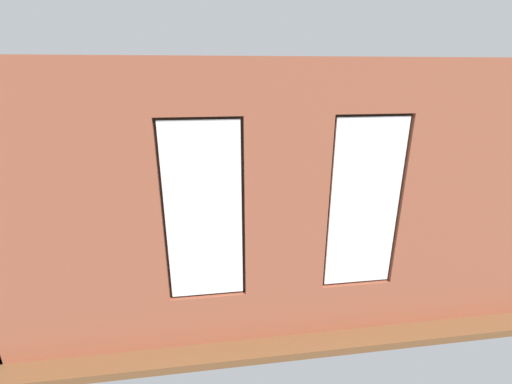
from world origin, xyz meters
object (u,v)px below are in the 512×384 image
at_px(potted_plant_between_couches, 322,255).
at_px(potted_plant_beside_window_right, 116,264).
at_px(remote_silver, 267,207).
at_px(papasan_chair, 251,187).
at_px(cup_ceramic, 255,211).
at_px(potted_plant_by_left_couch, 348,203).
at_px(potted_plant_foreground_right, 132,182).
at_px(potted_plant_corner_near_left, 350,169).
at_px(potted_plant_near_tv, 118,229).
at_px(media_console, 102,226).
at_px(table_plant_small, 248,206).
at_px(tv_flatscreen, 97,196).
at_px(couch_by_window, 225,283).
at_px(remote_black, 226,214).
at_px(potted_plant_corner_far_left, 461,250).
at_px(remote_gray, 239,209).
at_px(couch_left, 396,228).
at_px(coffee_table, 248,213).

bearing_deg(potted_plant_between_couches, potted_plant_beside_window_right, 3.18).
relative_size(remote_silver, papasan_chair, 0.16).
xyz_separation_m(cup_ceramic, potted_plant_by_left_couch, (-2.12, -0.41, -0.10)).
bearing_deg(potted_plant_beside_window_right, potted_plant_by_left_couch, -146.79).
distance_m(cup_ceramic, potted_plant_beside_window_right, 3.12).
bearing_deg(potted_plant_foreground_right, remote_silver, 154.19).
bearing_deg(potted_plant_by_left_couch, potted_plant_corner_near_left, -112.56).
bearing_deg(potted_plant_foreground_right, potted_plant_near_tv, 95.68).
height_order(cup_ceramic, media_console, media_console).
distance_m(table_plant_small, tv_flatscreen, 2.87).
height_order(couch_by_window, papasan_chair, couch_by_window).
bearing_deg(couch_by_window, potted_plant_beside_window_right, 4.32).
distance_m(couch_by_window, potted_plant_by_left_couch, 3.87).
bearing_deg(remote_black, remote_silver, 0.80).
relative_size(potted_plant_corner_far_left, potted_plant_near_tv, 1.50).
xyz_separation_m(remote_silver, remote_black, (0.87, 0.25, 0.00)).
distance_m(remote_silver, remote_black, 0.90).
bearing_deg(potted_plant_corner_near_left, remote_black, 28.21).
relative_size(remote_gray, potted_plant_near_tv, 0.19).
height_order(remote_gray, potted_plant_by_left_couch, potted_plant_by_left_couch).
distance_m(couch_by_window, potted_plant_corner_far_left, 3.41).
bearing_deg(potted_plant_corner_near_left, media_console, 16.32).
xyz_separation_m(couch_left, potted_plant_beside_window_right, (4.57, 1.41, 0.47)).
relative_size(table_plant_small, remote_black, 1.22).
height_order(papasan_chair, potted_plant_beside_window_right, potted_plant_beside_window_right).
height_order(remote_black, potted_plant_near_tv, potted_plant_near_tv).
bearing_deg(table_plant_small, cup_ceramic, 134.00).
relative_size(couch_by_window, coffee_table, 1.23).
xyz_separation_m(tv_flatscreen, potted_plant_between_couches, (-3.63, 2.26, -0.25)).
height_order(remote_black, potted_plant_corner_far_left, potted_plant_corner_far_left).
bearing_deg(table_plant_small, coffee_table, 69.44).
distance_m(coffee_table, potted_plant_corner_near_left, 3.24).
bearing_deg(cup_ceramic, remote_gray, -35.45).
relative_size(tv_flatscreen, papasan_chair, 1.03).
bearing_deg(coffee_table, couch_by_window, 75.62).
bearing_deg(coffee_table, papasan_chair, -98.89).
height_order(remote_silver, tv_flatscreen, tv_flatscreen).
distance_m(table_plant_small, potted_plant_between_couches, 2.42).
relative_size(tv_flatscreen, potted_plant_between_couches, 1.16).
height_order(cup_ceramic, papasan_chair, papasan_chair).
bearing_deg(remote_gray, papasan_chair, 105.33).
xyz_separation_m(remote_silver, potted_plant_near_tv, (2.71, 1.08, 0.17)).
bearing_deg(couch_left, remote_gray, -113.34).
distance_m(potted_plant_foreground_right, potted_plant_between_couches, 5.09).
relative_size(tv_flatscreen, potted_plant_near_tv, 1.21).
bearing_deg(remote_silver, remote_gray, -63.60).
relative_size(coffee_table, potted_plant_corner_far_left, 1.12).
bearing_deg(potted_plant_beside_window_right, remote_black, -122.65).
distance_m(couch_by_window, cup_ceramic, 2.33).
height_order(table_plant_small, remote_gray, table_plant_small).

